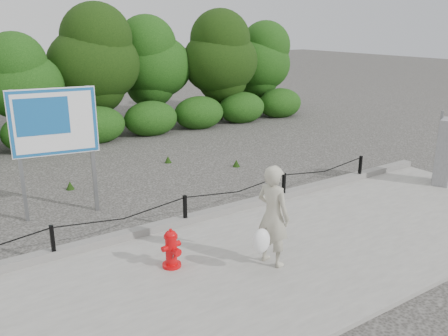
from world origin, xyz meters
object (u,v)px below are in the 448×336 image
at_px(fire_hydrant, 171,249).
at_px(advertising_sign, 54,128).
at_px(pedestrian, 272,217).
at_px(utility_cabinet, 446,152).

relative_size(fire_hydrant, advertising_sign, 0.25).
height_order(fire_hydrant, pedestrian, pedestrian).
distance_m(utility_cabinet, advertising_sign, 8.90).
distance_m(fire_hydrant, advertising_sign, 3.68).
bearing_deg(utility_cabinet, fire_hydrant, 157.07).
bearing_deg(pedestrian, fire_hydrant, 48.04).
relative_size(utility_cabinet, advertising_sign, 0.66).
bearing_deg(utility_cabinet, advertising_sign, 135.32).
height_order(pedestrian, utility_cabinet, utility_cabinet).
bearing_deg(pedestrian, utility_cabinet, -94.27).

